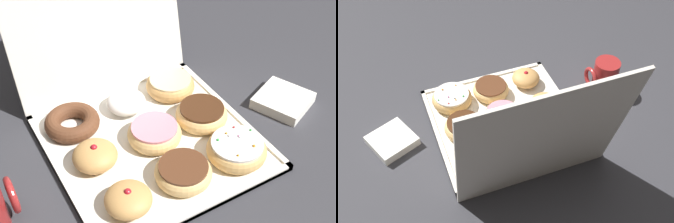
# 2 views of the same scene
# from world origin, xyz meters

# --- Properties ---
(ground_plane) EXTENTS (3.00, 3.00, 0.00)m
(ground_plane) POSITION_xyz_m (0.00, 0.00, 0.00)
(ground_plane) COLOR #333338
(donut_box) EXTENTS (0.41, 0.41, 0.01)m
(donut_box) POSITION_xyz_m (0.00, 0.00, 0.01)
(donut_box) COLOR silver
(donut_box) RESTS_ON ground
(box_lid_open) EXTENTS (0.41, 0.09, 0.39)m
(box_lid_open) POSITION_xyz_m (0.00, 0.25, 0.19)
(box_lid_open) COLOR silver
(box_lid_open) RESTS_ON ground
(jelly_filled_donut_0) EXTENTS (0.09, 0.09, 0.05)m
(jelly_filled_donut_0) POSITION_xyz_m (-0.12, -0.13, 0.03)
(jelly_filled_donut_0) COLOR tan
(jelly_filled_donut_0) RESTS_ON donut_box
(chocolate_frosted_donut_1) EXTENTS (0.11, 0.11, 0.04)m
(chocolate_frosted_donut_1) POSITION_xyz_m (-0.00, -0.12, 0.03)
(chocolate_frosted_donut_1) COLOR #E5B770
(chocolate_frosted_donut_1) RESTS_ON donut_box
(sprinkle_donut_2) EXTENTS (0.12, 0.12, 0.04)m
(sprinkle_donut_2) POSITION_xyz_m (0.12, -0.12, 0.03)
(sprinkle_donut_2) COLOR tan
(sprinkle_donut_2) RESTS_ON donut_box
(jelly_filled_donut_3) EXTENTS (0.09, 0.09, 0.05)m
(jelly_filled_donut_3) POSITION_xyz_m (-0.13, 0.00, 0.03)
(jelly_filled_donut_3) COLOR tan
(jelly_filled_donut_3) RESTS_ON donut_box
(pink_frosted_donut_4) EXTENTS (0.11, 0.11, 0.04)m
(pink_frosted_donut_4) POSITION_xyz_m (0.01, 0.00, 0.03)
(pink_frosted_donut_4) COLOR #E5B770
(pink_frosted_donut_4) RESTS_ON donut_box
(chocolate_frosted_donut_5) EXTENTS (0.11, 0.11, 0.04)m
(chocolate_frosted_donut_5) POSITION_xyz_m (0.12, 0.00, 0.03)
(chocolate_frosted_donut_5) COLOR #E5B770
(chocolate_frosted_donut_5) RESTS_ON donut_box
(chocolate_cake_ring_donut_6) EXTENTS (0.12, 0.12, 0.03)m
(chocolate_cake_ring_donut_6) POSITION_xyz_m (-0.13, 0.12, 0.03)
(chocolate_cake_ring_donut_6) COLOR #59331E
(chocolate_cake_ring_donut_6) RESTS_ON donut_box
(powdered_filled_donut_7) EXTENTS (0.09, 0.09, 0.04)m
(powdered_filled_donut_7) POSITION_xyz_m (-0.00, 0.12, 0.03)
(powdered_filled_donut_7) COLOR white
(powdered_filled_donut_7) RESTS_ON donut_box
(glazed_ring_donut_8) EXTENTS (0.11, 0.11, 0.04)m
(glazed_ring_donut_8) POSITION_xyz_m (0.12, 0.13, 0.03)
(glazed_ring_donut_8) COLOR tan
(glazed_ring_donut_8) RESTS_ON donut_box
(coffee_mug) EXTENTS (0.10, 0.08, 0.10)m
(coffee_mug) POSITION_xyz_m (-0.34, -0.03, 0.05)
(coffee_mug) COLOR maroon
(coffee_mug) RESTS_ON ground
(napkin_stack) EXTENTS (0.15, 0.15, 0.03)m
(napkin_stack) POSITION_xyz_m (0.32, -0.04, 0.01)
(napkin_stack) COLOR white
(napkin_stack) RESTS_ON ground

